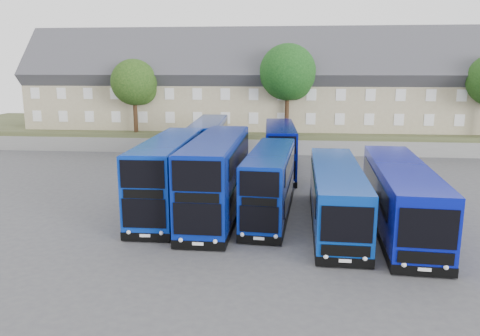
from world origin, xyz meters
name	(u,v)px	position (x,y,z in m)	size (l,w,h in m)	color
ground	(249,236)	(0.00, 0.00, 0.00)	(120.00, 120.00, 0.00)	#434348
retaining_wall	(267,147)	(0.00, 24.00, 0.75)	(70.00, 0.40, 1.50)	slate
earth_bank	(270,132)	(0.00, 34.00, 1.00)	(80.00, 20.00, 2.00)	#444828
terrace_row	(296,87)	(3.00, 30.00, 6.60)	(60.00, 10.40, 11.20)	tan
dd_front_left	(169,176)	(-5.24, 4.13, 2.19)	(2.70, 11.26, 4.46)	#092FA7
dd_front_mid	(217,178)	(-2.19, 3.53, 2.29)	(2.90, 11.80, 4.67)	#071E8F
dd_front_right	(270,184)	(0.99, 3.64, 1.95)	(3.04, 10.13, 3.97)	#082596
dd_rear_left	(209,146)	(-4.72, 16.29, 2.09)	(2.91, 10.80, 4.25)	navy
dd_rear_right	(280,150)	(1.44, 15.14, 2.00)	(2.75, 10.33, 4.07)	#060D77
coach_east_a	(336,197)	(4.75, 2.41, 1.65)	(2.96, 12.37, 3.36)	#0837A0
coach_east_b	(400,198)	(8.21, 2.16, 1.75)	(3.53, 13.16, 3.56)	#0813A1
tree_west	(136,84)	(-13.85, 25.10, 7.05)	(4.80, 4.80, 7.65)	#382314
tree_mid	(289,74)	(2.15, 25.60, 8.07)	(5.76, 5.76, 9.18)	#382314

